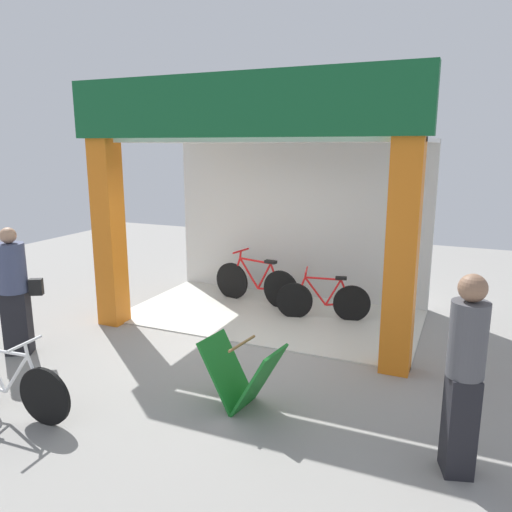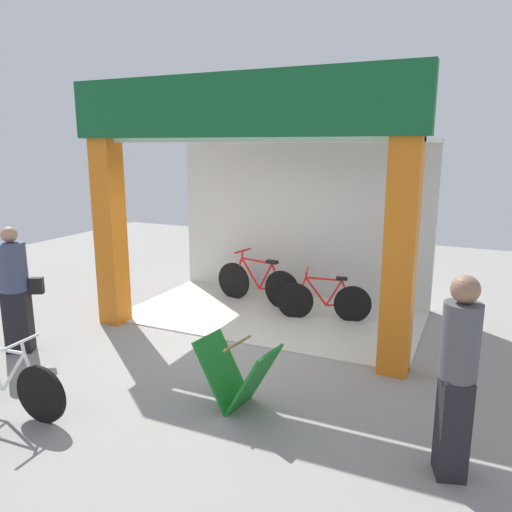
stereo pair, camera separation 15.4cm
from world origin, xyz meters
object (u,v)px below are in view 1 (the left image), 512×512
Objects in this scene: pedestrian_0 at (464,374)px; pedestrian_1 at (14,289)px; bicycle_parked_0 at (8,385)px; sandwich_board_sign at (242,375)px; bicycle_inside_1 at (256,283)px; bicycle_inside_0 at (323,300)px.

pedestrian_0 reaches higher than pedestrian_1.
pedestrian_0 is at bearing 11.33° from bicycle_parked_0.
pedestrian_1 is at bearing 135.10° from bicycle_parked_0.
sandwich_board_sign is 2.24m from pedestrian_0.
pedestrian_0 is (3.46, -3.64, 0.54)m from bicycle_inside_1.
bicycle_parked_0 is (-2.19, -4.15, 0.01)m from bicycle_inside_0.
bicycle_parked_0 reaches higher than sandwich_board_sign.
pedestrian_0 is at bearing -3.74° from pedestrian_1.
bicycle_inside_1 reaches higher than bicycle_inside_0.
bicycle_inside_1 is (-1.34, 0.35, 0.04)m from bicycle_inside_0.
bicycle_inside_0 is at bearing 122.90° from pedestrian_0.
bicycle_parked_0 is 1.71× the size of sandwich_board_sign.
bicycle_inside_1 reaches higher than bicycle_parked_0.
bicycle_parked_0 is at bearing -152.60° from sandwich_board_sign.
bicycle_inside_0 is at bearing 62.23° from bicycle_parked_0.
sandwich_board_sign is at bearing -90.55° from bicycle_inside_0.
pedestrian_0 is 1.02× the size of pedestrian_1.
bicycle_inside_0 is at bearing 40.56° from pedestrian_1.
pedestrian_1 is (-2.08, -3.27, 0.53)m from bicycle_inside_1.
bicycle_inside_0 is 4.54m from pedestrian_1.
bicycle_parked_0 is 1.83m from pedestrian_1.
bicycle_parked_0 is 0.88× the size of pedestrian_0.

